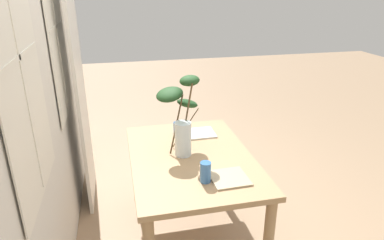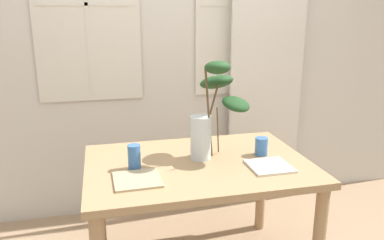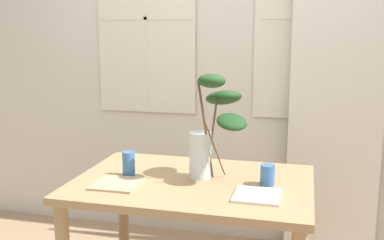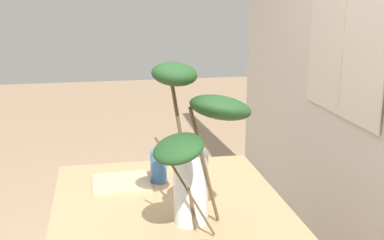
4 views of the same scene
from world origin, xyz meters
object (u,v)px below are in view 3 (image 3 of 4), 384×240
at_px(drinking_glass_blue_left, 129,164).
at_px(plate_square_left, 117,184).
at_px(dining_table, 193,198).
at_px(plate_square_right, 257,196).
at_px(vase_with_branches, 213,126).
at_px(drinking_glass_blue_right, 267,175).

relative_size(drinking_glass_blue_left, plate_square_left, 0.58).
distance_m(dining_table, plate_square_left, 0.43).
bearing_deg(plate_square_right, drinking_glass_blue_left, 168.00).
xyz_separation_m(vase_with_branches, plate_square_left, (-0.48, -0.23, -0.30)).
xyz_separation_m(vase_with_branches, drinking_glass_blue_right, (0.31, -0.03, -0.25)).
distance_m(dining_table, drinking_glass_blue_left, 0.42).
height_order(dining_table, drinking_glass_blue_left, drinking_glass_blue_left).
height_order(dining_table, plate_square_left, plate_square_left).
distance_m(vase_with_branches, drinking_glass_blue_right, 0.40).
bearing_deg(dining_table, drinking_glass_blue_left, -177.96).
distance_m(dining_table, drinking_glass_blue_right, 0.44).
bearing_deg(drinking_glass_blue_left, plate_square_left, -90.93).
relative_size(dining_table, drinking_glass_blue_left, 9.24).
bearing_deg(drinking_glass_blue_left, vase_with_branches, 8.25).
distance_m(drinking_glass_blue_left, drinking_glass_blue_right, 0.79).
xyz_separation_m(drinking_glass_blue_right, plate_square_right, (-0.03, -0.20, -0.05)).
relative_size(dining_table, plate_square_left, 5.36).
distance_m(plate_square_left, plate_square_right, 0.76).
xyz_separation_m(vase_with_branches, drinking_glass_blue_left, (-0.48, -0.07, -0.23)).
relative_size(drinking_glass_blue_left, drinking_glass_blue_right, 1.27).
height_order(dining_table, vase_with_branches, vase_with_branches).
bearing_deg(drinking_glass_blue_right, plate_square_left, -165.67).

